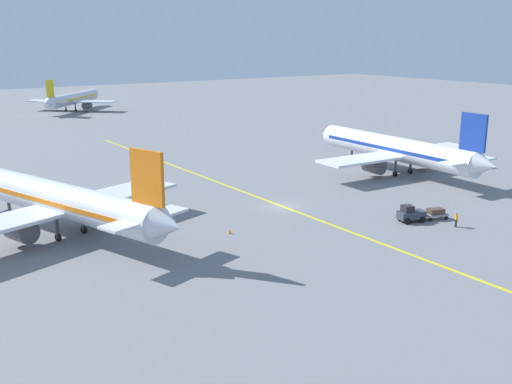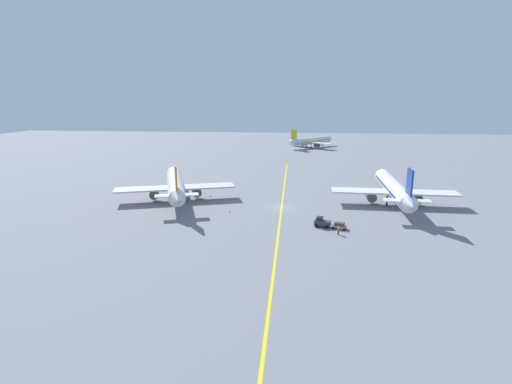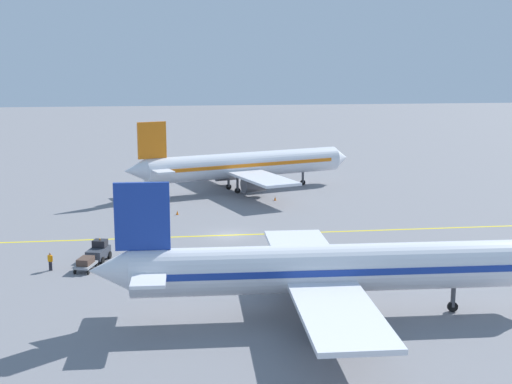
% 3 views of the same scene
% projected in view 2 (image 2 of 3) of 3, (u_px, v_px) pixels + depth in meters
% --- Properties ---
extents(ground_plane, '(400.00, 400.00, 0.00)m').
position_uv_depth(ground_plane, '(282.00, 207.00, 89.71)').
color(ground_plane, slate).
extents(apron_yellow_centreline, '(1.28, 120.00, 0.01)m').
position_uv_depth(apron_yellow_centreline, '(282.00, 207.00, 89.71)').
color(apron_yellow_centreline, yellow).
rests_on(apron_yellow_centreline, ground).
extents(airplane_at_gate, '(28.20, 34.60, 10.60)m').
position_uv_depth(airplane_at_gate, '(175.00, 185.00, 95.62)').
color(airplane_at_gate, silver).
rests_on(airplane_at_gate, ground).
extents(airplane_adjacent_stand, '(28.14, 35.48, 10.60)m').
position_uv_depth(airplane_adjacent_stand, '(394.00, 189.00, 91.34)').
color(airplane_adjacent_stand, white).
rests_on(airplane_adjacent_stand, ground).
extents(airplane_distant_taxiing, '(24.04, 25.13, 9.54)m').
position_uv_depth(airplane_distant_taxiing, '(311.00, 141.00, 197.44)').
color(airplane_distant_taxiing, silver).
rests_on(airplane_distant_taxiing, ground).
extents(baggage_tug_dark, '(3.29, 2.40, 2.11)m').
position_uv_depth(baggage_tug_dark, '(322.00, 222.00, 75.83)').
color(baggage_tug_dark, '#333842').
rests_on(baggage_tug_dark, ground).
extents(baggage_cart_trailing, '(2.88, 2.05, 1.24)m').
position_uv_depth(baggage_cart_trailing, '(339.00, 225.00, 74.68)').
color(baggage_cart_trailing, gray).
rests_on(baggage_cart_trailing, ground).
extents(ground_crew_worker, '(0.38, 0.51, 1.68)m').
position_uv_depth(ground_crew_worker, '(338.00, 230.00, 71.56)').
color(ground_crew_worker, '#23232D').
rests_on(ground_crew_worker, ground).
extents(traffic_cone_near_nose, '(0.32, 0.32, 0.55)m').
position_uv_depth(traffic_cone_near_nose, '(210.00, 196.00, 99.14)').
color(traffic_cone_near_nose, orange).
rests_on(traffic_cone_near_nose, ground).
extents(traffic_cone_mid_apron, '(0.32, 0.32, 0.55)m').
position_uv_depth(traffic_cone_mid_apron, '(230.00, 211.00, 85.49)').
color(traffic_cone_mid_apron, orange).
rests_on(traffic_cone_mid_apron, ground).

